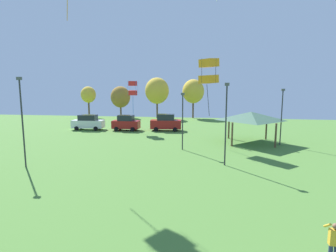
% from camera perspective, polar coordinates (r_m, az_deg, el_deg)
% --- Properties ---
extents(person_standing_near_foreground, '(0.52, 0.47, 1.61)m').
position_cam_1_polar(person_standing_near_foreground, '(11.51, 32.44, -20.45)').
color(person_standing_near_foreground, navy).
rests_on(person_standing_near_foreground, ground).
extents(kite_flying_1, '(1.51, 1.52, 4.81)m').
position_cam_1_polar(kite_flying_1, '(38.32, -7.68, 8.16)').
color(kite_flying_1, red).
extents(kite_flying_2, '(2.23, 2.23, 6.15)m').
position_cam_1_polar(kite_flying_2, '(28.86, 8.85, 11.72)').
color(kite_flying_2, orange).
extents(parked_car_leftmost, '(4.86, 2.23, 2.29)m').
position_cam_1_polar(parked_car_leftmost, '(41.69, -17.00, 0.76)').
color(parked_car_leftmost, silver).
rests_on(parked_car_leftmost, ground).
extents(parked_car_second_from_left, '(4.03, 1.95, 2.31)m').
position_cam_1_polar(parked_car_second_from_left, '(39.66, -9.13, 0.67)').
color(parked_car_second_from_left, maroon).
rests_on(parked_car_second_from_left, ground).
extents(parked_car_third_from_left, '(4.65, 2.23, 2.49)m').
position_cam_1_polar(parked_car_third_from_left, '(38.97, -0.46, 0.76)').
color(parked_car_third_from_left, maroon).
rests_on(parked_car_third_from_left, ground).
extents(park_pavilion, '(5.82, 5.92, 3.60)m').
position_cam_1_polar(park_pavilion, '(31.44, 17.61, 2.04)').
color(park_pavilion, brown).
rests_on(park_pavilion, ground).
extents(light_post_0, '(0.36, 0.20, 6.65)m').
position_cam_1_polar(light_post_0, '(21.36, 12.50, 1.32)').
color(light_post_0, '#2D2D33').
rests_on(light_post_0, ground).
extents(light_post_1, '(0.36, 0.20, 6.20)m').
position_cam_1_polar(light_post_1, '(31.36, 23.51, 2.51)').
color(light_post_1, '#2D2D33').
rests_on(light_post_1, ground).
extents(light_post_2, '(0.36, 0.20, 7.08)m').
position_cam_1_polar(light_post_2, '(23.28, -29.17, 1.57)').
color(light_post_2, '#2D2D33').
rests_on(light_post_2, ground).
extents(light_post_3, '(0.36, 0.20, 5.79)m').
position_cam_1_polar(light_post_3, '(26.46, 3.19, 1.81)').
color(light_post_3, '#2D2D33').
rests_on(light_post_3, ground).
extents(treeline_tree_0, '(3.21, 3.21, 6.73)m').
position_cam_1_polar(treeline_tree_0, '(59.86, -16.95, 6.51)').
color(treeline_tree_0, brown).
rests_on(treeline_tree_0, ground).
extents(treeline_tree_1, '(4.21, 4.21, 6.77)m').
position_cam_1_polar(treeline_tree_1, '(58.26, -10.30, 6.23)').
color(treeline_tree_1, brown).
rests_on(treeline_tree_1, ground).
extents(treeline_tree_2, '(5.05, 5.05, 8.58)m').
position_cam_1_polar(treeline_tree_2, '(56.05, -2.40, 7.66)').
color(treeline_tree_2, brown).
rests_on(treeline_tree_2, ground).
extents(treeline_tree_3, '(4.61, 4.61, 8.23)m').
position_cam_1_polar(treeline_tree_3, '(56.30, 5.52, 7.51)').
color(treeline_tree_3, brown).
rests_on(treeline_tree_3, ground).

